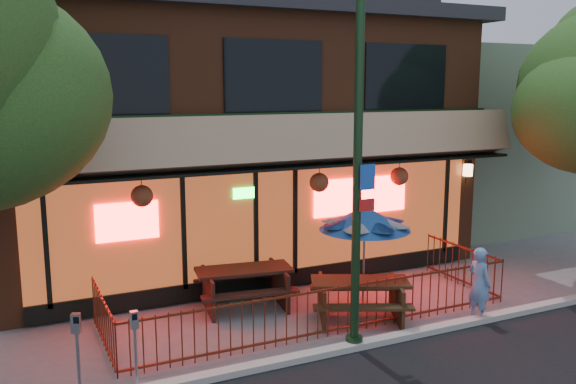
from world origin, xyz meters
name	(u,v)px	position (x,y,z in m)	size (l,w,h in m)	color
ground	(343,338)	(0.00, 0.00, 0.00)	(80.00, 80.00, 0.00)	gray
curb	(357,345)	(0.00, -0.50, 0.06)	(80.00, 0.25, 0.12)	#999993
restaurant_building	(218,109)	(0.00, 7.11, 4.13)	(12.96, 9.49, 8.05)	brown
neighbor_building	(452,136)	(9.00, 7.70, 3.00)	(6.00, 7.00, 6.00)	slate
patio_fence	(331,299)	(0.00, 0.50, 0.63)	(8.44, 2.62, 1.00)	#4E1F10
street_light	(357,179)	(0.00, -0.40, 3.15)	(0.43, 0.32, 7.00)	black
picnic_table_left	(244,282)	(-1.09, 2.40, 0.58)	(2.27, 1.87, 0.88)	#331912
picnic_table_right	(360,294)	(0.80, 0.70, 0.56)	(2.44, 2.21, 0.85)	#382513
patio_umbrella	(365,218)	(1.37, 1.46, 1.95)	(2.00, 2.00, 2.28)	gray
pedestrian	(479,284)	(3.03, -0.35, 0.77)	(0.56, 0.37, 1.54)	#5C86B8
parking_meter_near	(135,338)	(-4.00, -0.40, 0.91)	(0.13, 0.11, 1.35)	#9C9EA5
parking_meter_far	(77,343)	(-4.85, -0.40, 0.98)	(0.16, 0.15, 1.45)	gray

